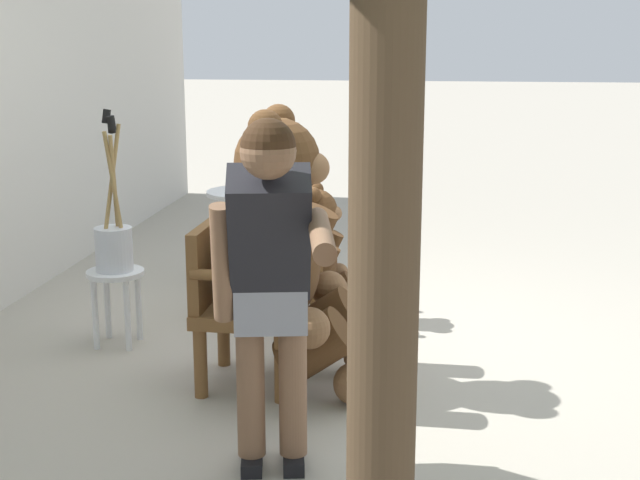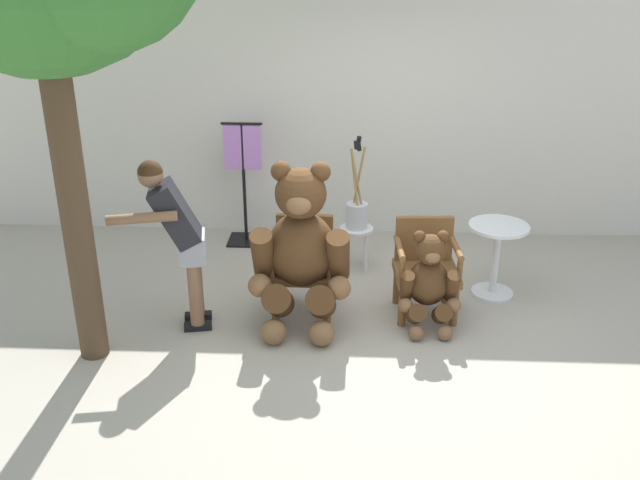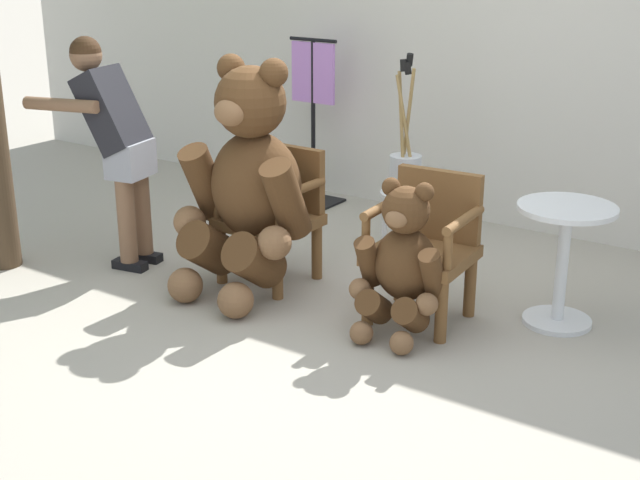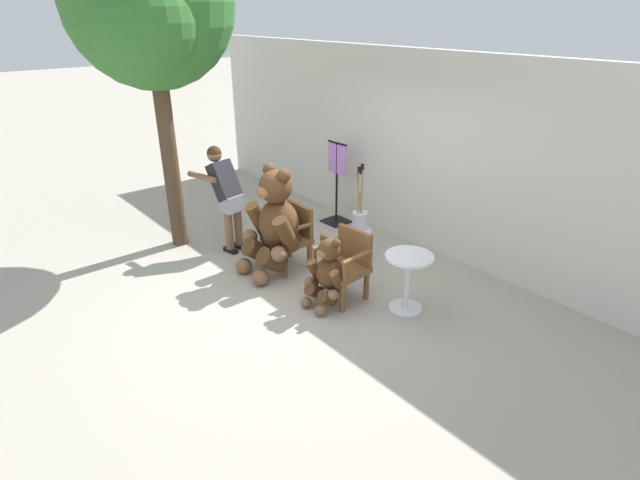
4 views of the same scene
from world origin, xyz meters
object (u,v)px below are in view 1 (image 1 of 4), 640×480
wooden_chair_right (276,250)px  teddy_bear_small (321,255)px  teddy_bear_large (287,253)px  wooden_chair_left (238,299)px  white_stool (116,287)px  brush_bucket (114,240)px  person_visitor (270,270)px  round_side_table (246,228)px

wooden_chair_right → teddy_bear_small: teddy_bear_small is taller
wooden_chair_right → teddy_bear_small: (0.01, -0.29, -0.02)m
teddy_bear_large → wooden_chair_right: bearing=13.3°
wooden_chair_left → white_stool: 0.99m
teddy_bear_large → white_stool: bearing=66.6°
white_stool → brush_bucket: size_ratio=0.48×
wooden_chair_right → brush_bucket: brush_bucket is taller
teddy_bear_small → brush_bucket: brush_bucket is taller
person_visitor → wooden_chair_left: bearing=20.0°
person_visitor → white_stool: (1.51, 1.23, -0.56)m
brush_bucket → round_side_table: 1.42m
wooden_chair_right → brush_bucket: size_ratio=0.90×
wooden_chair_right → person_visitor: size_ratio=0.56×
teddy_bear_large → person_visitor: size_ratio=0.96×
wooden_chair_left → person_visitor: 1.18m
wooden_chair_right → white_stool: 1.06m
teddy_bear_large → round_side_table: bearing=18.8°
wooden_chair_left → wooden_chair_right: size_ratio=1.00×
wooden_chair_right → white_stool: bearing=125.9°
brush_bucket → wooden_chair_left: bearing=-119.4°
wooden_chair_right → brush_bucket: (-0.62, 0.85, 0.18)m
person_visitor → round_side_table: size_ratio=2.13×
teddy_bear_large → round_side_table: 1.92m
brush_bucket → teddy_bear_large: bearing=-113.4°
person_visitor → teddy_bear_small: bearing=2.3°
teddy_bear_small → person_visitor: bearing=-177.7°
wooden_chair_left → round_side_table: size_ratio=1.19×
white_stool → brush_bucket: brush_bucket is taller
wooden_chair_left → teddy_bear_large: teddy_bear_large is taller
teddy_bear_large → person_visitor: bearing=-173.7°
wooden_chair_right → teddy_bear_large: size_ratio=0.58×
wooden_chair_right → teddy_bear_large: bearing=-166.7°
wooden_chair_left → person_visitor: (-1.03, -0.37, 0.45)m
wooden_chair_left → wooden_chair_right: 1.10m
brush_bucket → wooden_chair_right: bearing=-54.0°
teddy_bear_large → round_side_table: teddy_bear_large is taller
teddy_bear_large → teddy_bear_small: bearing=-1.5°
teddy_bear_small → person_visitor: person_visitor is taller
wooden_chair_left → person_visitor: bearing=-160.0°
brush_bucket → white_stool: bearing=76.2°
wooden_chair_left → white_stool: wooden_chair_left is taller
round_side_table → wooden_chair_right: bearing=-153.1°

